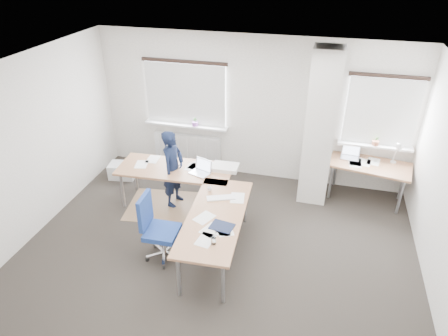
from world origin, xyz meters
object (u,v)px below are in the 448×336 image
(desk_side, at_px, (370,166))
(task_chair, at_px, (161,241))
(desk_main, at_px, (196,191))
(person, at_px, (173,169))

(desk_side, xyz_separation_m, task_chair, (-3.04, -2.44, -0.39))
(desk_main, xyz_separation_m, person, (-0.61, 0.55, 0.02))
(task_chair, relative_size, person, 0.75)
(desk_main, distance_m, desk_side, 3.17)
(desk_side, bearing_deg, person, -152.92)
(task_chair, distance_m, person, 1.50)
(desk_main, height_order, desk_side, desk_side)
(desk_side, height_order, task_chair, desk_side)
(desk_main, bearing_deg, desk_side, 27.00)
(desk_main, relative_size, desk_side, 1.74)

